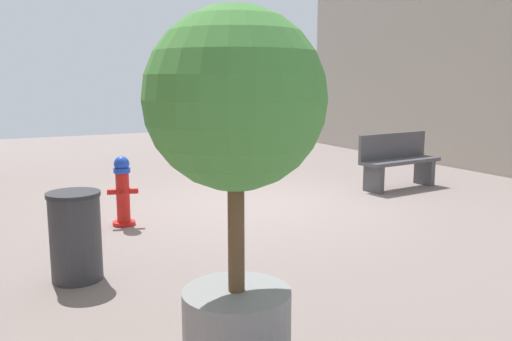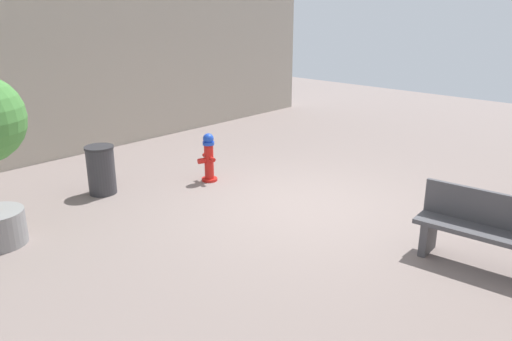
{
  "view_description": "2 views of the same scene",
  "coord_description": "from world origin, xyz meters",
  "px_view_note": "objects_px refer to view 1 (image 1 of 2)",
  "views": [
    {
      "loc": [
        3.68,
        6.97,
        1.87
      ],
      "look_at": [
        0.59,
        1.16,
        0.75
      ],
      "focal_mm": 37.4,
      "sensor_mm": 36.0,
      "label": 1
    },
    {
      "loc": [
        -4.6,
        6.07,
        3.14
      ],
      "look_at": [
        0.62,
        0.48,
        0.58
      ],
      "focal_mm": 35.07,
      "sensor_mm": 36.0,
      "label": 2
    }
  ],
  "objects_px": {
    "fire_hydrant": "(123,191)",
    "trash_bin": "(76,236)",
    "bench_near": "(398,160)",
    "planter_tree": "(236,134)"
  },
  "relations": [
    {
      "from": "fire_hydrant",
      "to": "planter_tree",
      "type": "relative_size",
      "value": 0.39
    },
    {
      "from": "fire_hydrant",
      "to": "trash_bin",
      "type": "bearing_deg",
      "value": 62.83
    },
    {
      "from": "planter_tree",
      "to": "trash_bin",
      "type": "relative_size",
      "value": 2.76
    },
    {
      "from": "bench_near",
      "to": "fire_hydrant",
      "type": "bearing_deg",
      "value": 2.4
    },
    {
      "from": "fire_hydrant",
      "to": "trash_bin",
      "type": "relative_size",
      "value": 1.07
    },
    {
      "from": "bench_near",
      "to": "trash_bin",
      "type": "height_order",
      "value": "bench_near"
    },
    {
      "from": "planter_tree",
      "to": "trash_bin",
      "type": "height_order",
      "value": "planter_tree"
    },
    {
      "from": "fire_hydrant",
      "to": "planter_tree",
      "type": "xyz_separation_m",
      "value": [
        0.17,
        3.7,
        1.08
      ]
    },
    {
      "from": "fire_hydrant",
      "to": "trash_bin",
      "type": "height_order",
      "value": "fire_hydrant"
    },
    {
      "from": "bench_near",
      "to": "trash_bin",
      "type": "xyz_separation_m",
      "value": [
        5.72,
        1.9,
        -0.07
      ]
    }
  ]
}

